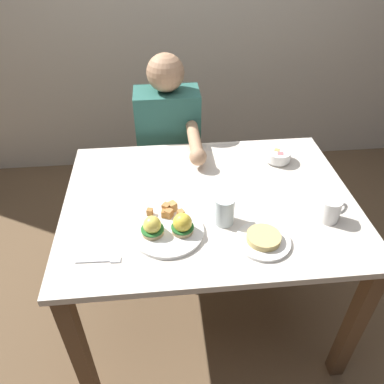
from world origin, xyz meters
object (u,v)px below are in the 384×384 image
at_px(fork, 101,261).
at_px(side_plate, 263,239).
at_px(diner_person, 169,145).
at_px(coffee_mug, 330,209).
at_px(dining_table, 209,218).
at_px(eggs_benedict_plate, 168,227).
at_px(water_glass_near, 224,212).
at_px(fruit_bowl, 278,156).

distance_m(fork, side_plate, 0.58).
bearing_deg(diner_person, coffee_mug, -53.05).
xyz_separation_m(dining_table, side_plate, (0.16, -0.27, 0.12)).
xyz_separation_m(eggs_benedict_plate, diner_person, (0.04, 0.79, -0.12)).
bearing_deg(coffee_mug, fork, -171.23).
distance_m(water_glass_near, side_plate, 0.18).
height_order(fruit_bowl, water_glass_near, water_glass_near).
height_order(water_glass_near, side_plate, water_glass_near).
distance_m(dining_table, diner_person, 0.62).
relative_size(coffee_mug, side_plate, 0.56).
distance_m(fruit_bowl, coffee_mug, 0.43).
distance_m(dining_table, water_glass_near, 0.22).
distance_m(coffee_mug, fork, 0.87).
bearing_deg(side_plate, fruit_bowl, 69.07).
relative_size(side_plate, diner_person, 0.18).
bearing_deg(eggs_benedict_plate, coffee_mug, 1.42).
height_order(dining_table, side_plate, side_plate).
bearing_deg(dining_table, coffee_mug, -21.19).
relative_size(coffee_mug, diner_person, 0.10).
xyz_separation_m(water_glass_near, diner_person, (-0.17, 0.75, -0.14)).
bearing_deg(fruit_bowl, fork, -144.46).
bearing_deg(dining_table, eggs_benedict_plate, -134.01).
distance_m(coffee_mug, side_plate, 0.30).
relative_size(fruit_bowl, water_glass_near, 1.05).
relative_size(fruit_bowl, coffee_mug, 1.08).
height_order(coffee_mug, diner_person, diner_person).
xyz_separation_m(fruit_bowl, diner_person, (-0.50, 0.35, -0.12)).
height_order(side_plate, diner_person, diner_person).
relative_size(eggs_benedict_plate, side_plate, 1.35).
height_order(coffee_mug, side_plate, coffee_mug).
bearing_deg(side_plate, water_glass_near, 135.40).
distance_m(dining_table, fork, 0.53).
xyz_separation_m(eggs_benedict_plate, water_glass_near, (0.21, 0.04, 0.02)).
xyz_separation_m(coffee_mug, side_plate, (-0.28, -0.10, -0.04)).
height_order(dining_table, fork, fork).
bearing_deg(water_glass_near, diner_person, 103.13).
height_order(fruit_bowl, side_plate, fruit_bowl).
bearing_deg(side_plate, dining_table, 120.68).
bearing_deg(fruit_bowl, dining_table, -145.04).
xyz_separation_m(side_plate, diner_person, (-0.30, 0.87, -0.10)).
xyz_separation_m(eggs_benedict_plate, side_plate, (0.34, -0.08, -0.01)).
xyz_separation_m(eggs_benedict_plate, fruit_bowl, (0.54, 0.44, 0.00)).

